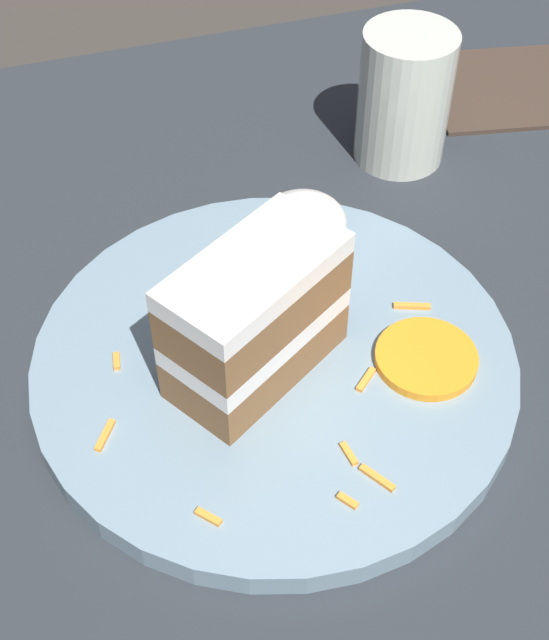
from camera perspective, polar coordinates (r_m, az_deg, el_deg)
ground_plane at (r=0.62m, az=2.76°, el=-3.53°), size 6.00×6.00×0.00m
dining_table at (r=0.61m, az=2.81°, el=-2.66°), size 1.34×0.82×0.03m
plate at (r=0.57m, az=-0.00°, el=-2.73°), size 0.31×0.31×0.02m
cake_slice at (r=0.53m, az=-1.24°, el=0.17°), size 0.13×0.11×0.09m
cream_dollop at (r=0.62m, az=1.70°, el=6.10°), size 0.06×0.06×0.04m
orange_garnish at (r=0.57m, az=9.69°, el=-2.42°), size 0.06×0.06×0.01m
carrot_shreds_scatter at (r=0.54m, az=0.87°, el=-5.51°), size 0.23×0.22×0.00m
drinking_glass at (r=0.73m, az=8.24°, el=13.42°), size 0.07×0.07×0.11m
menu_card at (r=0.87m, az=16.90°, el=14.20°), size 0.23×0.16×0.00m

